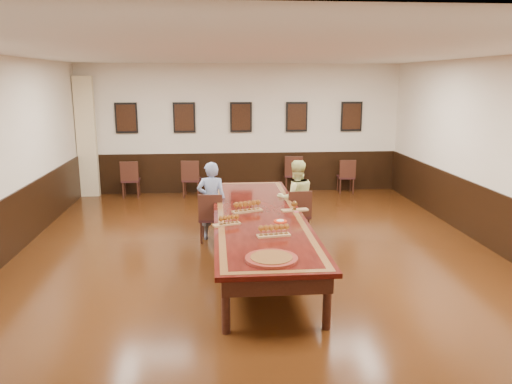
{
  "coord_description": "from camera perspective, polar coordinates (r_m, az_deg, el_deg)",
  "views": [
    {
      "loc": [
        -0.68,
        -7.52,
        2.83
      ],
      "look_at": [
        0.0,
        0.5,
        1.0
      ],
      "focal_mm": 35.0,
      "sensor_mm": 36.0,
      "label": 1
    }
  ],
  "objects": [
    {
      "name": "ceiling",
      "position": [
        7.56,
        0.33,
        15.69
      ],
      "size": [
        8.0,
        10.0,
        0.02
      ],
      "primitive_type": "cube",
      "color": "white",
      "rests_on": "floor"
    },
    {
      "name": "person_woman",
      "position": [
        9.08,
        4.58,
        -0.75
      ],
      "size": [
        0.76,
        0.62,
        1.42
      ],
      "primitive_type": "imported",
      "rotation": [
        0.0,
        0.0,
        3.24
      ],
      "color": "#E5E891",
      "rests_on": "floor"
    },
    {
      "name": "posters",
      "position": [
        12.51,
        -1.73,
        8.55
      ],
      "size": [
        6.14,
        0.04,
        0.74
      ],
      "color": "black",
      "rests_on": "wall_back"
    },
    {
      "name": "person_man",
      "position": [
        8.91,
        -5.09,
        -1.03
      ],
      "size": [
        0.54,
        0.38,
        1.41
      ],
      "primitive_type": "imported",
      "rotation": [
        0.0,
        0.0,
        3.05
      ],
      "color": "#4463AA",
      "rests_on": "floor"
    },
    {
      "name": "spare_chair_b",
      "position": [
        12.27,
        -7.39,
        1.57
      ],
      "size": [
        0.47,
        0.51,
        0.92
      ],
      "primitive_type": null,
      "rotation": [
        0.0,
        0.0,
        3.05
      ],
      "color": "#321616",
      "rests_on": "floor"
    },
    {
      "name": "chair_man",
      "position": [
        8.89,
        -5.11,
        -2.82
      ],
      "size": [
        0.45,
        0.49,
        0.89
      ],
      "primitive_type": null,
      "rotation": [
        0.0,
        0.0,
        3.05
      ],
      "color": "#321616",
      "rests_on": "floor"
    },
    {
      "name": "floor",
      "position": [
        8.07,
        0.3,
        -7.8
      ],
      "size": [
        8.0,
        10.0,
        0.02
      ],
      "primitive_type": "cube",
      "color": "black",
      "rests_on": "ground"
    },
    {
      "name": "pink_phone",
      "position": [
        8.02,
        4.51,
        -2.23
      ],
      "size": [
        0.1,
        0.14,
        0.01
      ],
      "primitive_type": "cube",
      "rotation": [
        0.0,
        0.0,
        0.28
      ],
      "color": "#CC4462",
      "rests_on": "conference_table"
    },
    {
      "name": "carved_platter",
      "position": [
        5.89,
        1.77,
        -7.63
      ],
      "size": [
        0.67,
        0.67,
        0.05
      ],
      "color": "#5E1812",
      "rests_on": "conference_table"
    },
    {
      "name": "flight_b",
      "position": [
        8.05,
        4.44,
        -1.65
      ],
      "size": [
        0.45,
        0.2,
        0.16
      ],
      "color": "olive",
      "rests_on": "conference_table"
    },
    {
      "name": "wall_back",
      "position": [
        12.61,
        -1.74,
        7.21
      ],
      "size": [
        8.0,
        0.02,
        3.2
      ],
      "primitive_type": "cube",
      "color": "beige",
      "rests_on": "floor"
    },
    {
      "name": "spare_chair_d",
      "position": [
        12.84,
        10.23,
        1.84
      ],
      "size": [
        0.43,
        0.46,
        0.86
      ],
      "primitive_type": null,
      "rotation": [
        0.0,
        0.0,
        3.08
      ],
      "color": "#321616",
      "rests_on": "floor"
    },
    {
      "name": "red_plate_grp",
      "position": [
        7.44,
        2.78,
        -3.35
      ],
      "size": [
        0.2,
        0.2,
        0.03
      ],
      "color": "red",
      "rests_on": "conference_table"
    },
    {
      "name": "wainscoting",
      "position": [
        7.9,
        0.31,
        -4.34
      ],
      "size": [
        8.0,
        10.0,
        1.0
      ],
      "color": "black",
      "rests_on": "floor"
    },
    {
      "name": "spare_chair_a",
      "position": [
        12.51,
        -14.13,
        1.47
      ],
      "size": [
        0.44,
        0.48,
        0.91
      ],
      "primitive_type": null,
      "rotation": [
        0.0,
        0.0,
        3.18
      ],
      "color": "#321616",
      "rests_on": "floor"
    },
    {
      "name": "flight_a",
      "position": [
        7.96,
        -1.0,
        -1.7
      ],
      "size": [
        0.51,
        0.32,
        0.18
      ],
      "color": "olive",
      "rests_on": "conference_table"
    },
    {
      "name": "chair_woman",
      "position": [
        9.05,
        4.71,
        -2.46
      ],
      "size": [
        0.47,
        0.5,
        0.9
      ],
      "primitive_type": null,
      "rotation": [
        0.0,
        0.0,
        3.24
      ],
      "color": "#321616",
      "rests_on": "floor"
    },
    {
      "name": "flight_d",
      "position": [
        6.74,
        2.04,
        -4.47
      ],
      "size": [
        0.47,
        0.21,
        0.17
      ],
      "color": "olive",
      "rests_on": "conference_table"
    },
    {
      "name": "wall_front",
      "position": [
        2.88,
        9.51,
        -12.73
      ],
      "size": [
        8.0,
        0.02,
        3.2
      ],
      "primitive_type": "cube",
      "color": "beige",
      "rests_on": "floor"
    },
    {
      "name": "curtain",
      "position": [
        12.79,
        -18.8,
        5.94
      ],
      "size": [
        0.45,
        0.18,
        2.9
      ],
      "primitive_type": "cube",
      "color": "beige",
      "rests_on": "floor"
    },
    {
      "name": "flight_c",
      "position": [
        7.26,
        -3.3,
        -3.28
      ],
      "size": [
        0.42,
        0.25,
        0.15
      ],
      "color": "olive",
      "rests_on": "conference_table"
    },
    {
      "name": "wall_right",
      "position": [
        8.95,
        26.88,
        3.52
      ],
      "size": [
        0.02,
        10.0,
        3.2
      ],
      "primitive_type": "cube",
      "color": "beige",
      "rests_on": "floor"
    },
    {
      "name": "spare_chair_c",
      "position": [
        12.69,
        4.35,
        2.1
      ],
      "size": [
        0.53,
        0.56,
        0.95
      ],
      "primitive_type": null,
      "rotation": [
        0.0,
        0.0,
        2.96
      ],
      "color": "#321616",
      "rests_on": "floor"
    },
    {
      "name": "conference_table",
      "position": [
        7.87,
        0.31,
        -3.57
      ],
      "size": [
        1.4,
        5.0,
        0.76
      ],
      "color": "black",
      "rests_on": "floor"
    }
  ]
}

